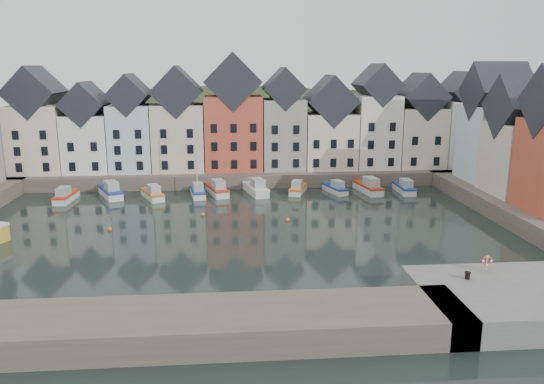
{
  "coord_description": "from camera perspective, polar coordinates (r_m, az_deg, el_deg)",
  "views": [
    {
      "loc": [
        -0.75,
        -54.25,
        17.71
      ],
      "look_at": [
        4.25,
        6.0,
        3.31
      ],
      "focal_mm": 35.0,
      "sensor_mm": 36.0,
      "label": 1
    }
  ],
  "objects": [
    {
      "name": "boat_h",
      "position": [
        76.49,
        6.85,
        0.38
      ],
      "size": [
        3.03,
        5.62,
        2.06
      ],
      "rotation": [
        0.0,
        0.0,
        0.27
      ],
      "color": "silver",
      "rests_on": "ground"
    },
    {
      "name": "near_quay",
      "position": [
        44.38,
        27.02,
        -10.27
      ],
      "size": [
        18.0,
        10.0,
        2.0
      ],
      "primitive_type": "cube",
      "color": "#60605E",
      "rests_on": "ground"
    },
    {
      "name": "boat_b",
      "position": [
        76.79,
        -16.96,
        0.06
      ],
      "size": [
        4.69,
        6.96,
        2.57
      ],
      "rotation": [
        0.0,
        0.0,
        0.43
      ],
      "color": "silver",
      "rests_on": "ground"
    },
    {
      "name": "mooring_bollard",
      "position": [
        43.14,
        20.29,
        -8.39
      ],
      "size": [
        0.48,
        0.48,
        0.56
      ],
      "color": "black",
      "rests_on": "near_quay"
    },
    {
      "name": "near_wall",
      "position": [
        37.48,
        -19.06,
        -13.87
      ],
      "size": [
        50.0,
        6.0,
        2.0
      ],
      "primitive_type": "cube",
      "color": "#52473E",
      "rests_on": "ground"
    },
    {
      "name": "hillside",
      "position": [
        115.88,
        -4.14,
        -4.57
      ],
      "size": [
        153.6,
        70.4,
        64.0
      ],
      "color": "#253319",
      "rests_on": "ground"
    },
    {
      "name": "boat_i",
      "position": [
        77.33,
        10.34,
        0.51
      ],
      "size": [
        3.17,
        6.91,
        2.56
      ],
      "rotation": [
        0.0,
        0.0,
        0.17
      ],
      "color": "silver",
      "rests_on": "ground"
    },
    {
      "name": "boat_a",
      "position": [
        76.35,
        -21.3,
        -0.43
      ],
      "size": [
        2.18,
        5.98,
        2.26
      ],
      "rotation": [
        0.0,
        0.0,
        -0.06
      ],
      "color": "silver",
      "rests_on": "ground"
    },
    {
      "name": "boat_j",
      "position": [
        78.37,
        14.05,
        0.43
      ],
      "size": [
        1.88,
        5.91,
        2.26
      ],
      "rotation": [
        0.0,
        0.0,
        -0.01
      ],
      "color": "silver",
      "rests_on": "ground"
    },
    {
      "name": "life_ring_post",
      "position": [
        45.03,
        22.12,
        -6.88
      ],
      "size": [
        0.8,
        0.17,
        1.3
      ],
      "color": "gray",
      "rests_on": "near_quay"
    },
    {
      "name": "far_quay",
      "position": [
        85.9,
        -4.15,
        2.14
      ],
      "size": [
        90.0,
        16.0,
        2.0
      ],
      "primitive_type": "cube",
      "color": "#52473E",
      "rests_on": "ground"
    },
    {
      "name": "boat_c",
      "position": [
        74.23,
        -12.71,
        -0.21
      ],
      "size": [
        4.03,
        6.09,
        2.25
      ],
      "rotation": [
        0.0,
        0.0,
        0.42
      ],
      "color": "silver",
      "rests_on": "ground"
    },
    {
      "name": "far_terrace",
      "position": [
        82.82,
        -1.99,
        7.27
      ],
      "size": [
        72.37,
        8.16,
        17.78
      ],
      "color": "#EFE1C8",
      "rests_on": "far_quay"
    },
    {
      "name": "boat_f",
      "position": [
        75.16,
        -1.73,
        0.37
      ],
      "size": [
        3.65,
        7.04,
        2.59
      ],
      "rotation": [
        0.0,
        0.0,
        0.24
      ],
      "color": "silver",
      "rests_on": "ground"
    },
    {
      "name": "mooring_buoys",
      "position": [
        62.21,
        -7.55,
        -3.12
      ],
      "size": [
        20.5,
        5.5,
        0.5
      ],
      "color": "orange",
      "rests_on": "ground"
    },
    {
      "name": "boat_e",
      "position": [
        75.24,
        -5.92,
        0.28
      ],
      "size": [
        3.71,
        6.72,
        2.46
      ],
      "rotation": [
        0.0,
        0.0,
        0.28
      ],
      "color": "silver",
      "rests_on": "ground"
    },
    {
      "name": "right_terrace",
      "position": [
        72.89,
        25.69,
        5.15
      ],
      "size": [
        8.3,
        24.25,
        16.36
      ],
      "color": "silver",
      "rests_on": "right_quay"
    },
    {
      "name": "boat_g",
      "position": [
        75.91,
        2.81,
        0.37
      ],
      "size": [
        3.4,
        5.74,
        2.11
      ],
      "rotation": [
        0.0,
        0.0,
        -0.33
      ],
      "color": "silver",
      "rests_on": "ground"
    },
    {
      "name": "boat_d",
      "position": [
        74.59,
        -7.98,
        0.09
      ],
      "size": [
        2.59,
        5.88,
        10.87
      ],
      "rotation": [
        0.0,
        0.0,
        0.15
      ],
      "color": "silver",
      "rests_on": "ground"
    },
    {
      "name": "ground",
      "position": [
        57.08,
        -3.77,
        -4.71
      ],
      "size": [
        260.0,
        260.0,
        0.0
      ],
      "primitive_type": "plane",
      "color": "black",
      "rests_on": "ground"
    }
  ]
}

